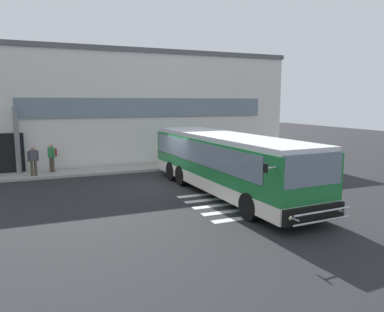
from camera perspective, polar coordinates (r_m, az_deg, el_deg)
ground_plane at (r=18.30m, az=-4.24°, el=-4.67°), size 80.00×90.00×0.02m
bay_paint_stripes at (r=15.35m, az=7.86°, el=-7.27°), size 4.40×3.96×0.01m
terminal_building at (r=29.00m, az=-12.76°, el=7.52°), size 23.87×13.80×7.55m
boarding_curb at (r=22.81m, az=-7.94°, el=-1.89°), size 26.07×2.00×0.15m
entry_support_column at (r=22.53m, az=-25.80°, el=2.20°), size 0.28×0.28×3.73m
bus_main_foreground at (r=16.51m, az=5.32°, el=-1.37°), size 3.17×11.66×2.70m
passenger_near_column at (r=21.49m, az=-23.70°, el=-0.45°), size 0.57×0.32×1.68m
passenger_by_doorway at (r=22.33m, az=-21.17°, el=0.09°), size 0.50×0.52×1.68m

